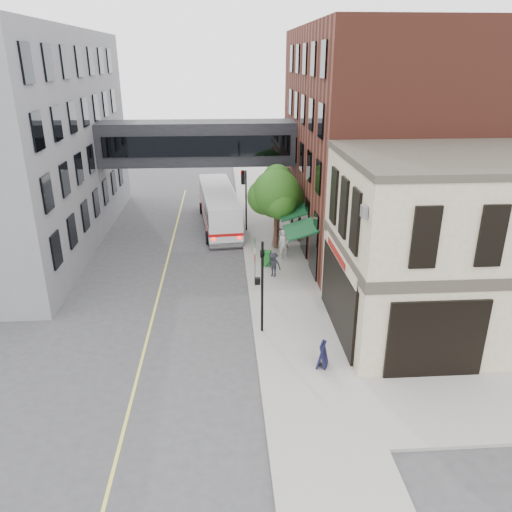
{
  "coord_description": "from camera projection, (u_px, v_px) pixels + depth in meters",
  "views": [
    {
      "loc": [
        -1.29,
        -18.63,
        12.22
      ],
      "look_at": [
        0.25,
        3.98,
        3.19
      ],
      "focal_mm": 35.0,
      "sensor_mm": 36.0,
      "label": 1
    }
  ],
  "objects": [
    {
      "name": "brick_building",
      "position": [
        388.0,
        141.0,
        33.81
      ],
      "size": [
        13.76,
        18.0,
        14.0
      ],
      "color": "#57251B",
      "rests_on": "ground"
    },
    {
      "name": "traffic_signal_near",
      "position": [
        262.0,
        276.0,
        22.64
      ],
      "size": [
        0.44,
        0.22,
        4.6
      ],
      "color": "black",
      "rests_on": "sidewalk_main"
    },
    {
      "name": "corner_building",
      "position": [
        450.0,
        246.0,
        22.73
      ],
      "size": [
        10.19,
        8.12,
        8.45
      ],
      "color": "tan",
      "rests_on": "ground"
    },
    {
      "name": "street_tree",
      "position": [
        276.0,
        193.0,
        32.81
      ],
      "size": [
        3.8,
        3.2,
        5.6
      ],
      "color": "#382619",
      "rests_on": "sidewalk_main"
    },
    {
      "name": "skyway_bridge",
      "position": [
        198.0,
        143.0,
        35.95
      ],
      "size": [
        14.0,
        3.18,
        3.0
      ],
      "color": "black",
      "rests_on": "ground"
    },
    {
      "name": "pedestrian_b",
      "position": [
        278.0,
        231.0,
        34.27
      ],
      "size": [
        1.13,
        1.02,
        1.9
      ],
      "primitive_type": "imported",
      "rotation": [
        0.0,
        0.0,
        0.4
      ],
      "color": "#D58A8E",
      "rests_on": "sidewalk_main"
    },
    {
      "name": "lane_marking",
      "position": [
        165.0,
        270.0,
        30.82
      ],
      "size": [
        0.12,
        40.0,
        0.01
      ],
      "primitive_type": "cube",
      "color": "#D8CC4C",
      "rests_on": "ground"
    },
    {
      "name": "traffic_signal_far",
      "position": [
        244.0,
        188.0,
        36.4
      ],
      "size": [
        0.53,
        0.28,
        4.5
      ],
      "color": "black",
      "rests_on": "sidewalk_main"
    },
    {
      "name": "newspaper_box",
      "position": [
        267.0,
        258.0,
        30.9
      ],
      "size": [
        0.62,
        0.59,
        0.98
      ],
      "primitive_type": "cube",
      "rotation": [
        0.0,
        0.0,
        -0.38
      ],
      "color": "#16611D",
      "rests_on": "sidewalk_main"
    },
    {
      "name": "ground",
      "position": [
        257.0,
        357.0,
        21.87
      ],
      "size": [
        120.0,
        120.0,
        0.0
      ],
      "primitive_type": "plane",
      "color": "#38383A",
      "rests_on": "ground"
    },
    {
      "name": "pedestrian_c",
      "position": [
        273.0,
        264.0,
        29.31
      ],
      "size": [
        1.13,
        0.99,
        1.51
      ],
      "primitive_type": "imported",
      "rotation": [
        0.0,
        0.0,
        -0.54
      ],
      "color": "#212129",
      "rests_on": "sidewalk_main"
    },
    {
      "name": "bus",
      "position": [
        219.0,
        206.0,
        38.34
      ],
      "size": [
        3.4,
        10.92,
        2.89
      ],
      "color": "silver",
      "rests_on": "ground"
    },
    {
      "name": "sandwich_board",
      "position": [
        323.0,
        355.0,
        20.76
      ],
      "size": [
        0.61,
        0.73,
        1.11
      ],
      "primitive_type": "cube",
      "rotation": [
        0.0,
        0.0,
        -0.4
      ],
      "color": "black",
      "rests_on": "sidewalk_main"
    },
    {
      "name": "pedestrian_a",
      "position": [
        284.0,
        244.0,
        31.82
      ],
      "size": [
        0.8,
        0.62,
        1.95
      ],
      "primitive_type": "imported",
      "rotation": [
        0.0,
        0.0,
        0.24
      ],
      "color": "beige",
      "rests_on": "sidewalk_main"
    },
    {
      "name": "sidewalk_main",
      "position": [
        271.0,
        244.0,
        34.94
      ],
      "size": [
        4.0,
        60.0,
        0.15
      ],
      "primitive_type": "cube",
      "color": "gray",
      "rests_on": "ground"
    },
    {
      "name": "street_sign_pole",
      "position": [
        255.0,
        257.0,
        27.67
      ],
      "size": [
        0.08,
        0.75,
        3.0
      ],
      "color": "gray",
      "rests_on": "sidewalk_main"
    }
  ]
}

